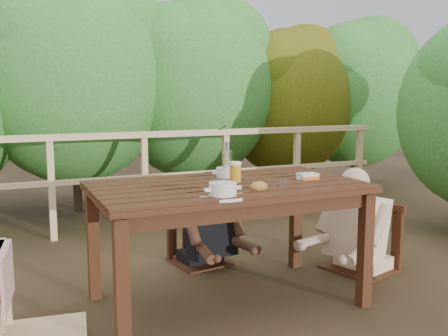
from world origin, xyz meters
name	(u,v)px	position (x,y,z in m)	size (l,w,h in m)	color
ground	(227,302)	(0.00, 0.00, 0.00)	(60.00, 60.00, 0.00)	#44311D
table	(227,245)	(0.00, 0.00, 0.40)	(1.71, 0.96, 0.79)	#33180C
chair_left	(39,252)	(-1.17, -0.02, 0.51)	(0.50, 0.50, 1.01)	#DAB280
chair_far	(201,210)	(0.14, 0.83, 0.44)	(0.44, 0.44, 0.89)	#33180C
chair_right	(362,208)	(1.24, 0.16, 0.49)	(0.49, 0.49, 0.98)	#33180C
woman	(200,192)	(0.14, 0.85, 0.59)	(0.47, 0.58, 1.18)	black
diner_right	(366,185)	(1.27, 0.16, 0.68)	(0.55, 0.67, 1.36)	beige
railing	(145,181)	(0.00, 2.00, 0.51)	(5.60, 0.10, 1.01)	#DAB280
hedge_row	(148,51)	(0.40, 3.20, 1.90)	(6.60, 1.60, 3.80)	#316D29
soup_near	(223,190)	(-0.19, -0.36, 0.84)	(0.27, 0.27, 0.09)	silver
soup_far	(226,173)	(0.10, 0.22, 0.83)	(0.24, 0.24, 0.08)	white
bread_roll	(259,187)	(0.08, -0.29, 0.83)	(0.11, 0.08, 0.07)	#956122
beer_glass	(235,173)	(0.07, 0.01, 0.87)	(0.08, 0.08, 0.15)	orange
bottle	(227,162)	(0.04, 0.09, 0.93)	(0.07, 0.07, 0.27)	silver
tumbler	(283,184)	(0.26, -0.26, 0.83)	(0.06, 0.06, 0.07)	white
butter_tub	(308,177)	(0.56, -0.09, 0.82)	(0.13, 0.09, 0.06)	white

